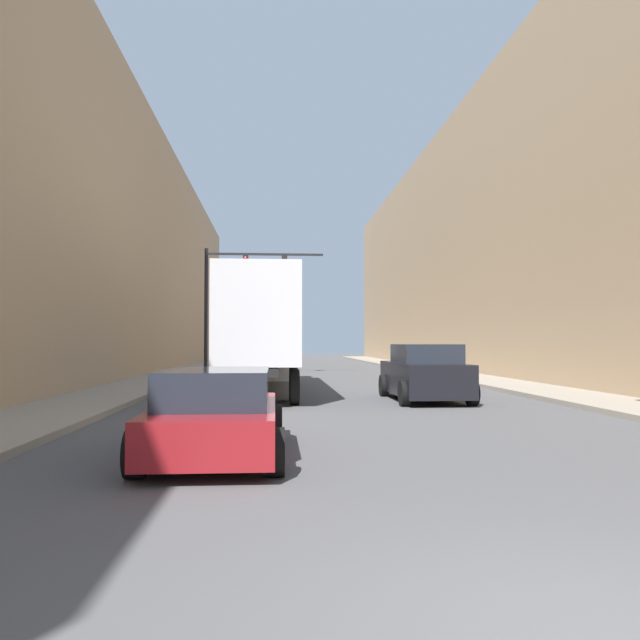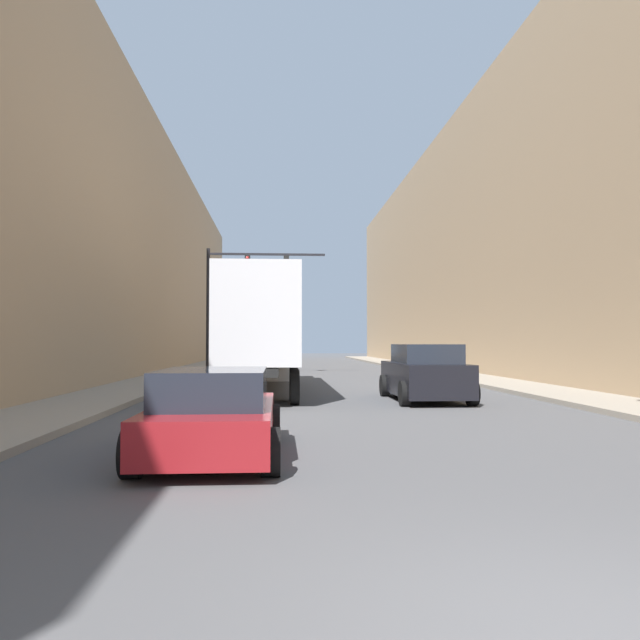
% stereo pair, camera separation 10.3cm
% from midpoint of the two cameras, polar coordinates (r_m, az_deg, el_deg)
% --- Properties ---
extents(sidewalk_right, '(2.60, 80.00, 0.15)m').
position_cam_midpoint_polar(sidewalk_right, '(34.64, 11.32, -4.82)').
color(sidewalk_right, gray).
rests_on(sidewalk_right, ground).
extents(sidewalk_left, '(2.60, 80.00, 0.15)m').
position_cam_midpoint_polar(sidewalk_left, '(33.81, -13.20, -4.88)').
color(sidewalk_left, gray).
rests_on(sidewalk_left, ground).
extents(building_right, '(6.00, 80.00, 15.51)m').
position_cam_midpoint_polar(building_right, '(36.48, 17.81, 7.48)').
color(building_right, tan).
rests_on(building_right, ground).
extents(building_left, '(6.00, 80.00, 14.12)m').
position_cam_midpoint_polar(building_left, '(35.11, -20.10, 6.74)').
color(building_left, tan).
rests_on(building_left, ground).
extents(semi_truck, '(2.41, 14.13, 3.95)m').
position_cam_midpoint_polar(semi_truck, '(23.41, -5.48, -0.78)').
color(semi_truck, silver).
rests_on(semi_truck, ground).
extents(sedan_car, '(2.03, 4.34, 1.34)m').
position_cam_midpoint_polar(sedan_car, '(9.83, -9.70, -8.52)').
color(sedan_car, maroon).
rests_on(sedan_car, ground).
extents(suv_car, '(2.14, 4.54, 1.70)m').
position_cam_midpoint_polar(suv_car, '(19.14, 9.36, -4.86)').
color(suv_car, black).
rests_on(suv_car, ground).
extents(traffic_signal_gantry, '(6.58, 0.35, 6.98)m').
position_cam_midpoint_polar(traffic_signal_gantry, '(34.89, -8.03, 2.96)').
color(traffic_signal_gantry, black).
rests_on(traffic_signal_gantry, ground).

